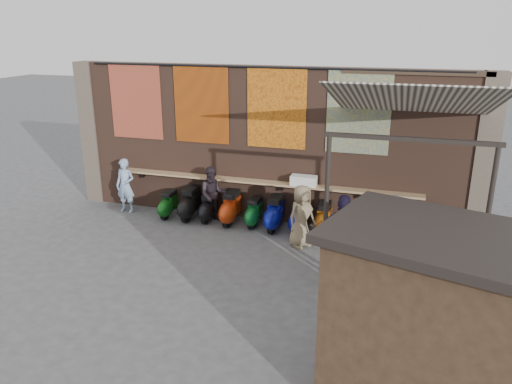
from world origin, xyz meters
TOP-DOWN VIEW (x-y plane):
  - ground at (0.00, 0.00)m, footprint 70.00×70.00m
  - brick_wall at (0.00, 2.70)m, footprint 10.00×0.40m
  - pier_left at (-5.20, 2.70)m, footprint 0.50×0.50m
  - pier_right at (5.20, 2.70)m, footprint 0.50×0.50m
  - eating_counter at (0.00, 2.33)m, footprint 8.00×0.32m
  - shelf_box at (1.08, 2.30)m, footprint 0.64×0.30m
  - tapestry_redgold at (-3.60, 2.48)m, footprint 1.50×0.02m
  - tapestry_sun at (-1.70, 2.48)m, footprint 1.50×0.02m
  - tapestry_orange at (0.30, 2.48)m, footprint 1.50×0.02m
  - tapestry_multi at (2.30, 2.48)m, footprint 1.50×0.02m
  - hang_rail at (0.00, 2.47)m, footprint 9.50×0.06m
  - scooter_stool_0 at (-2.54, 1.96)m, footprint 0.34×0.74m
  - scooter_stool_1 at (-1.92, 2.00)m, footprint 0.40×0.89m
  - scooter_stool_2 at (-1.40, 2.02)m, footprint 0.34×0.76m
  - scooter_stool_3 at (-0.77, 2.01)m, footprint 0.40×0.89m
  - scooter_stool_4 at (-0.14, 2.03)m, footprint 0.34×0.76m
  - scooter_stool_5 at (0.43, 1.95)m, footprint 0.40×0.89m
  - scooter_stool_6 at (1.04, 1.95)m, footprint 0.37×0.83m
  - scooter_stool_7 at (1.67, 2.00)m, footprint 0.38×0.84m
  - diner_left at (-3.83, 1.99)m, footprint 0.56×0.38m
  - diner_right at (-1.25, 2.00)m, footprint 0.91×0.84m
  - shopper_navy at (2.40, -0.14)m, footprint 1.07×0.46m
  - shopper_grey at (3.38, -0.02)m, footprint 1.34×1.30m
  - shopper_tan at (1.28, 1.17)m, footprint 0.82×0.87m
  - market_stall at (3.88, -3.45)m, footprint 2.66×2.28m
  - stall_roof at (3.88, -3.45)m, footprint 3.00×2.60m
  - stall_sign at (4.13, -2.60)m, footprint 1.16×0.38m
  - stall_shelf at (4.13, -2.60)m, footprint 1.84×0.63m
  - awning_canvas at (3.50, 0.90)m, footprint 3.20×3.28m
  - awning_ledger at (3.50, 2.49)m, footprint 3.30×0.08m
  - awning_header at (3.50, -0.60)m, footprint 3.00×0.08m
  - awning_post_left at (2.10, -0.60)m, footprint 0.09×0.09m
  - awning_post_right at (4.90, -0.60)m, footprint 0.09×0.09m

SIDE VIEW (x-z plane):
  - ground at x=0.00m, z-range 0.00..0.00m
  - scooter_stool_0 at x=-2.54m, z-range 0.00..0.71m
  - scooter_stool_4 at x=-0.14m, z-range 0.00..0.72m
  - scooter_stool_2 at x=-1.40m, z-range 0.00..0.72m
  - scooter_stool_6 at x=1.04m, z-range 0.00..0.79m
  - scooter_stool_7 at x=1.67m, z-range 0.00..0.80m
  - scooter_stool_1 at x=-1.92m, z-range 0.00..0.84m
  - scooter_stool_3 at x=-0.77m, z-range 0.00..0.85m
  - scooter_stool_5 at x=0.43m, z-range 0.00..0.85m
  - shopper_tan at x=1.28m, z-range 0.00..1.49m
  - diner_right at x=-1.25m, z-range 0.00..1.50m
  - diner_left at x=-3.83m, z-range 0.00..1.51m
  - stall_shelf at x=4.13m, z-range 0.87..0.93m
  - shopper_navy at x=2.40m, z-range 0.00..1.80m
  - shopper_grey at x=3.38m, z-range 0.00..1.83m
  - eating_counter at x=0.00m, z-range 1.08..1.12m
  - market_stall at x=3.88m, z-range 0.00..2.46m
  - shelf_box at x=1.08m, z-range 1.12..1.38m
  - awning_post_left at x=2.10m, z-range 0.00..3.10m
  - awning_post_right at x=4.90m, z-range 0.00..3.10m
  - stall_sign at x=4.13m, z-range 1.53..2.03m
  - brick_wall at x=0.00m, z-range 0.00..4.00m
  - pier_left at x=-5.20m, z-range 0.00..4.00m
  - pier_right at x=5.20m, z-range 0.00..4.00m
  - stall_roof at x=3.88m, z-range 2.46..2.58m
  - tapestry_redgold at x=-3.60m, z-range 2.00..4.00m
  - tapestry_sun at x=-1.70m, z-range 2.00..4.00m
  - tapestry_orange at x=0.30m, z-range 2.00..4.00m
  - tapestry_multi at x=2.30m, z-range 2.00..4.00m
  - awning_header at x=3.50m, z-range 3.04..3.12m
  - awning_canvas at x=3.50m, z-range 3.07..4.03m
  - awning_ledger at x=3.50m, z-range 3.89..4.01m
  - hang_rail at x=0.00m, z-range 3.95..4.01m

